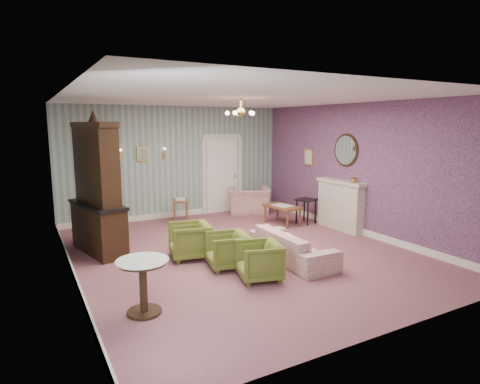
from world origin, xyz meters
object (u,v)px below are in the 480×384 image
olive_chair_a (259,259)px  wingback_chair (249,196)px  sofa_chintz (292,241)px  side_table_black (306,211)px  dresser (96,185)px  pedestal_table (143,287)px  coffee_table (282,215)px  olive_chair_c (190,239)px  olive_chair_b (227,249)px  fireplace (340,205)px

olive_chair_a → wingback_chair: bearing=167.1°
sofa_chintz → wingback_chair: 3.98m
sofa_chintz → side_table_black: 2.83m
side_table_black → sofa_chintz: bearing=-132.8°
dresser → pedestal_table: bearing=-101.5°
coffee_table → side_table_black: 0.61m
sofa_chintz → dresser: dresser is taller
olive_chair_c → pedestal_table: pedestal_table is taller
sofa_chintz → coffee_table: bearing=-29.1°
olive_chair_b → coffee_table: 3.27m
dresser → wingback_chair: bearing=8.0°
olive_chair_c → coffee_table: (2.93, 1.27, -0.12)m
olive_chair_b → side_table_black: 3.62m
side_table_black → pedestal_table: (-4.83, -2.84, 0.06)m
olive_chair_c → fireplace: (3.84, 0.24, 0.22)m
olive_chair_a → sofa_chintz: sofa_chintz is taller
olive_chair_b → olive_chair_a: bearing=27.2°
coffee_table → pedestal_table: (-4.27, -3.05, 0.13)m
olive_chair_a → pedestal_table: bearing=-66.3°
wingback_chair → pedestal_table: (-4.19, -4.54, -0.11)m
wingback_chair → fireplace: size_ratio=0.79×
wingback_chair → dresser: 4.61m
olive_chair_b → fireplace: (3.47, 1.02, 0.24)m
olive_chair_b → olive_chair_c: 0.87m
wingback_chair → pedestal_table: wingback_chair is taller
side_table_black → dresser: bearing=178.8°
olive_chair_b → side_table_black: (3.11, 1.84, -0.02)m
olive_chair_b → olive_chair_c: olive_chair_c is taller
fireplace → side_table_black: size_ratio=2.25×
fireplace → side_table_black: 0.93m
wingback_chair → fireplace: (1.00, -2.51, 0.10)m
fireplace → pedestal_table: 5.57m
sofa_chintz → fireplace: size_ratio=1.34×
olive_chair_a → fireplace: bearing=133.2°
sofa_chintz → fireplace: bearing=-59.5°
olive_chair_a → pedestal_table: pedestal_table is taller
wingback_chair → coffee_table: bearing=119.2°
fireplace → coffee_table: bearing=131.8°
wingback_chair → side_table_black: size_ratio=1.77×
olive_chair_a → dresser: bearing=-128.2°
olive_chair_c → dresser: (-1.40, 1.16, 0.95)m
coffee_table → side_table_black: (0.57, -0.21, 0.07)m
dresser → coffee_table: 4.46m
olive_chair_b → side_table_black: size_ratio=1.08×
fireplace → dresser: bearing=170.1°
dresser → pedestal_table: (0.05, -2.95, -0.95)m
olive_chair_c → olive_chair_a: bearing=32.7°
fireplace → olive_chair_c: bearing=-176.4°
dresser → fireplace: bearing=-22.5°
wingback_chair → olive_chair_c: bearing=70.0°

